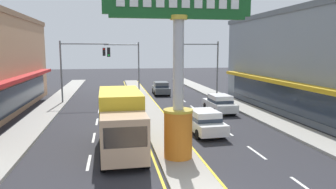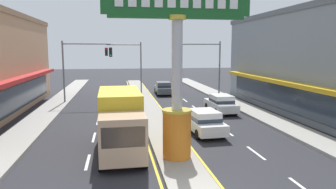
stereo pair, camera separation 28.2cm
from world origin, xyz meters
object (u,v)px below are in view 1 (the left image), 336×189
traffic_light_median_far (126,60)px  storefront_right (332,62)px  district_sign (178,77)px  traffic_light_left_side (79,61)px  sedan_near_left_lane (220,103)px  sedan_far_left_oncoming (204,121)px  sedan_mid_left_lane (117,96)px  box_truck_near_right_lane (121,119)px  sedan_far_right_lane (161,88)px  traffic_light_right_side (202,60)px

traffic_light_median_far → storefront_right: bearing=-40.1°
district_sign → storefront_right: storefront_right is taller
traffic_light_left_side → sedan_near_left_lane: (12.16, -6.75, -3.46)m
district_sign → storefront_right: bearing=31.4°
traffic_light_median_far → sedan_far_left_oncoming: traffic_light_median_far is taller
storefront_right → sedan_mid_left_lane: storefront_right is taller
box_truck_near_right_lane → sedan_far_right_lane: 21.43m
box_truck_near_right_lane → sedan_mid_left_lane: box_truck_near_right_lane is taller
traffic_light_right_side → storefront_right: bearing=-45.3°
traffic_light_right_side → sedan_far_right_lane: size_ratio=1.42×
traffic_light_left_side → traffic_light_median_far: same height
district_sign → sedan_far_left_oncoming: (2.64, 4.58, -3.26)m
traffic_light_right_side → sedan_far_left_oncoming: bearing=-105.2°
storefront_right → traffic_light_left_side: bearing=157.5°
district_sign → traffic_light_right_side: 18.86m
district_sign → box_truck_near_right_lane: size_ratio=1.20×
traffic_light_left_side → sedan_far_left_oncoming: bearing=-56.1°
traffic_light_median_far → sedan_near_left_lane: bearing=-57.9°
traffic_light_right_side → box_truck_near_right_lane: traffic_light_right_side is taller
storefront_right → sedan_far_right_lane: storefront_right is taller
district_sign → sedan_far_right_lane: (2.64, 22.70, -3.26)m
traffic_light_right_side → sedan_far_left_oncoming: traffic_light_right_side is taller
sedan_far_left_oncoming → traffic_light_left_side: bearing=123.9°
traffic_light_median_far → sedan_far_left_oncoming: (4.11, -18.26, -3.41)m
sedan_mid_left_lane → traffic_light_median_far: bearing=79.3°
traffic_light_median_far → box_truck_near_right_lane: bearing=-93.3°
traffic_light_right_side → sedan_mid_left_lane: 9.58m
box_truck_near_right_lane → sedan_far_right_lane: bearing=75.6°
district_sign → sedan_mid_left_lane: size_ratio=1.91×
traffic_light_right_side → box_truck_near_right_lane: 18.35m
sedan_far_right_lane → sedan_mid_left_lane: same height
traffic_light_left_side → traffic_light_median_far: 6.94m
district_sign → sedan_near_left_lane: (5.94, 11.05, -3.26)m
sedan_far_right_lane → sedan_near_left_lane: bearing=-74.2°
storefront_right → traffic_light_right_side: bearing=134.7°
storefront_right → sedan_far_left_oncoming: (-12.23, -4.48, -3.54)m
box_truck_near_right_lane → traffic_light_left_side: bearing=102.6°
district_sign → traffic_light_left_side: district_sign is taller
traffic_light_right_side → sedan_mid_left_lane: bearing=-172.7°
district_sign → sedan_far_right_lane: 23.09m
district_sign → traffic_light_median_far: (-1.47, 22.84, 0.14)m
district_sign → sedan_far_left_oncoming: bearing=60.0°
sedan_far_right_lane → sedan_near_left_lane: (3.30, -11.66, 0.00)m
box_truck_near_right_lane → sedan_near_left_lane: bearing=46.5°
traffic_light_left_side → traffic_light_median_far: bearing=46.7°
traffic_light_left_side → traffic_light_right_side: size_ratio=1.00×
traffic_light_median_far → sedan_far_right_lane: bearing=-2.0°
storefront_right → traffic_light_left_side: 22.83m
sedan_far_right_lane → sedan_far_left_oncoming: 18.12m
sedan_near_left_lane → sedan_mid_left_lane: 10.25m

